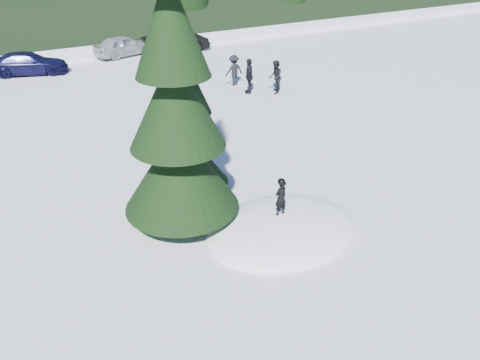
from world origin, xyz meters
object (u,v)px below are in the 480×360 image
child_skier (281,198)px  adult_1 (249,76)px  adult_0 (275,77)px  spruce_short (191,132)px  car_3 (29,63)px  car_5 (176,41)px  car_4 (123,46)px  adult_2 (234,70)px  spruce_tall (176,113)px

child_skier → adult_1: 12.31m
adult_0 → adult_1: bearing=-87.8°
spruce_short → adult_0: spruce_short is taller
spruce_short → child_skier: spruce_short is taller
car_3 → car_5: car_5 is taller
adult_0 → adult_1: (-1.15, 0.67, 0.05)m
adult_0 → car_4: size_ratio=0.42×
adult_0 → car_5: 10.88m
child_skier → car_4: (2.59, 21.78, -0.33)m
child_skier → adult_0: 12.32m
car_5 → adult_2: bearing=-179.7°
child_skier → adult_2: size_ratio=0.65×
adult_2 → car_4: size_ratio=0.41×
spruce_tall → adult_1: (7.84, 9.28, -2.44)m
spruce_tall → adult_0: 12.70m
adult_0 → car_3: bearing=-101.9°
spruce_tall → adult_0: size_ratio=5.20×
spruce_short → adult_0: size_ratio=3.25×
spruce_short → car_5: (7.22, 18.06, -1.37)m
spruce_tall → car_3: spruce_tall is taller
child_skier → adult_2: adult_2 is taller
car_4 → child_skier: bearing=159.0°
spruce_short → adult_0: bearing=42.1°
adult_2 → car_3: (-9.14, 7.78, -0.18)m
adult_0 → car_4: bearing=-127.6°
adult_0 → adult_2: 2.51m
child_skier → spruce_tall: bearing=-41.9°
spruce_short → car_5: bearing=68.2°
car_3 → car_4: car_4 is taller
child_skier → adult_0: (6.79, 10.28, -0.17)m
child_skier → car_5: child_skier is taller
adult_1 → car_5: (0.39, 10.18, -0.15)m
spruce_tall → adult_1: spruce_tall is taller
spruce_tall → car_4: 20.85m
adult_2 → car_5: bearing=-96.0°
car_3 → car_5: 9.54m
spruce_short → car_5: 19.50m
child_skier → car_4: size_ratio=0.26×
spruce_short → adult_2: 11.75m
spruce_short → car_3: (-2.29, 17.24, -1.48)m
adult_2 → car_5: size_ratio=0.36×
adult_0 → spruce_short: bearing=-15.6°
spruce_tall → child_skier: 3.60m
adult_0 → car_3: 14.36m
adult_0 → adult_1: size_ratio=0.94×
spruce_short → child_skier: size_ratio=5.14×
adult_0 → adult_2: (-1.14, 2.24, -0.02)m
spruce_tall → car_5: 21.29m
spruce_tall → car_3: size_ratio=2.01×
spruce_short → adult_1: bearing=49.1°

